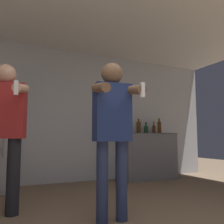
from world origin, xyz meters
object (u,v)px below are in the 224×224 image
at_px(person_man_side, 3,125).
at_px(bottle_brown_liquor, 146,129).
at_px(bottle_amber_bourbon, 154,129).
at_px(bottle_short_whiskey, 159,127).
at_px(bottle_clear_vodka, 139,127).
at_px(person_woman_foreground, 112,123).

bearing_deg(person_man_side, bottle_brown_liquor, 27.34).
bearing_deg(person_man_side, bottle_amber_bourbon, 25.78).
xyz_separation_m(bottle_short_whiskey, person_man_side, (-3.14, -1.45, -0.11)).
distance_m(bottle_amber_bourbon, person_man_side, 3.33).
relative_size(bottle_amber_bourbon, bottle_clear_vodka, 0.90).
bearing_deg(person_man_side, person_woman_foreground, -34.12).
xyz_separation_m(bottle_amber_bourbon, person_man_side, (-3.00, -1.45, -0.06)).
bearing_deg(person_woman_foreground, bottle_amber_bourbon, 47.05).
height_order(bottle_clear_vodka, bottle_short_whiskey, bottle_short_whiskey).
xyz_separation_m(person_woman_foreground, person_man_side, (-1.01, 0.69, -0.02)).
bearing_deg(bottle_clear_vodka, person_woman_foreground, -126.98).
height_order(bottle_brown_liquor, bottle_clear_vodka, bottle_clear_vodka).
bearing_deg(bottle_short_whiskey, person_woman_foreground, -134.89).
height_order(bottle_brown_liquor, bottle_short_whiskey, bottle_short_whiskey).
xyz_separation_m(bottle_brown_liquor, person_man_side, (-2.80, -1.45, -0.06)).
height_order(bottle_brown_liquor, person_woman_foreground, person_woman_foreground).
bearing_deg(person_man_side, bottle_short_whiskey, 24.77).
height_order(bottle_amber_bourbon, bottle_clear_vodka, bottle_clear_vodka).
bearing_deg(bottle_amber_bourbon, bottle_brown_liquor, 180.00).
bearing_deg(bottle_clear_vodka, bottle_amber_bourbon, -0.00).
relative_size(bottle_brown_liquor, bottle_short_whiskey, 0.68).
distance_m(bottle_clear_vodka, bottle_short_whiskey, 0.52).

